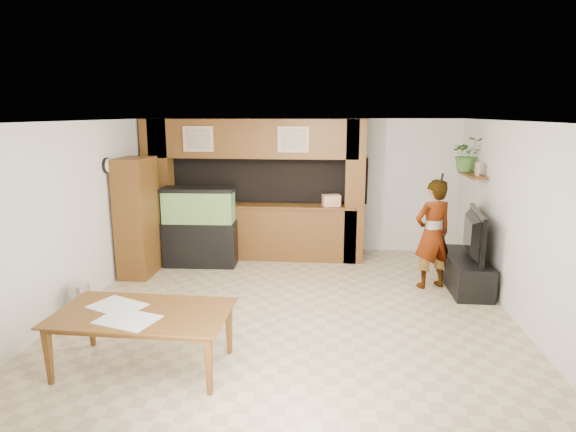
# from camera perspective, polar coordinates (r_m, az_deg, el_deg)

# --- Properties ---
(floor) EXTENTS (6.50, 6.50, 0.00)m
(floor) POSITION_cam_1_polar(r_m,az_deg,el_deg) (6.80, 0.25, -11.32)
(floor) COLOR tan
(floor) RESTS_ON ground
(ceiling) EXTENTS (6.50, 6.50, 0.00)m
(ceiling) POSITION_cam_1_polar(r_m,az_deg,el_deg) (6.24, 0.27, 11.16)
(ceiling) COLOR white
(ceiling) RESTS_ON wall_back
(wall_back) EXTENTS (6.00, 0.00, 6.00)m
(wall_back) POSITION_cam_1_polar(r_m,az_deg,el_deg) (9.58, 2.01, 3.69)
(wall_back) COLOR beige
(wall_back) RESTS_ON floor
(wall_left) EXTENTS (0.00, 6.50, 6.50)m
(wall_left) POSITION_cam_1_polar(r_m,az_deg,el_deg) (7.30, -23.92, -0.03)
(wall_left) COLOR beige
(wall_left) RESTS_ON floor
(wall_right) EXTENTS (0.00, 6.50, 6.50)m
(wall_right) POSITION_cam_1_polar(r_m,az_deg,el_deg) (6.82, 26.24, -1.03)
(wall_right) COLOR beige
(wall_right) RESTS_ON floor
(partition) EXTENTS (4.20, 0.99, 2.60)m
(partition) POSITION_cam_1_polar(r_m,az_deg,el_deg) (9.08, -4.22, 3.28)
(partition) COLOR brown
(partition) RESTS_ON floor
(wall_clock) EXTENTS (0.05, 0.25, 0.25)m
(wall_clock) POSITION_cam_1_polar(r_m,az_deg,el_deg) (8.07, -20.64, 5.63)
(wall_clock) COLOR black
(wall_clock) RESTS_ON wall_left
(wall_shelf) EXTENTS (0.25, 0.90, 0.04)m
(wall_shelf) POSITION_cam_1_polar(r_m,az_deg,el_deg) (8.54, 21.00, 4.56)
(wall_shelf) COLOR brown
(wall_shelf) RESTS_ON wall_right
(pantry_cabinet) EXTENTS (0.50, 0.81, 1.99)m
(pantry_cabinet) POSITION_cam_1_polar(r_m,az_deg,el_deg) (8.44, -17.43, -0.14)
(pantry_cabinet) COLOR brown
(pantry_cabinet) RESTS_ON floor
(trash_can) EXTENTS (0.27, 0.27, 0.49)m
(trash_can) POSITION_cam_1_polar(r_m,az_deg,el_deg) (7.07, -23.41, -9.28)
(trash_can) COLOR #B2B2B7
(trash_can) RESTS_ON floor
(aquarium) EXTENTS (1.28, 0.48, 1.42)m
(aquarium) POSITION_cam_1_polar(r_m,az_deg,el_deg) (8.73, -10.43, -1.39)
(aquarium) COLOR black
(aquarium) RESTS_ON floor
(tv_stand) EXTENTS (0.54, 1.48, 0.49)m
(tv_stand) POSITION_cam_1_polar(r_m,az_deg,el_deg) (8.13, 20.15, -6.23)
(tv_stand) COLOR black
(tv_stand) RESTS_ON floor
(television) EXTENTS (0.33, 1.31, 0.75)m
(television) POSITION_cam_1_polar(r_m,az_deg,el_deg) (7.97, 20.47, -1.99)
(television) COLOR black
(television) RESTS_ON tv_stand
(photo_frame) EXTENTS (0.04, 0.16, 0.21)m
(photo_frame) POSITION_cam_1_polar(r_m,az_deg,el_deg) (8.28, 21.53, 5.19)
(photo_frame) COLOR tan
(photo_frame) RESTS_ON wall_shelf
(potted_plant) EXTENTS (0.54, 0.47, 0.59)m
(potted_plant) POSITION_cam_1_polar(r_m,az_deg,el_deg) (8.77, 20.48, 6.87)
(potted_plant) COLOR #3C6B2B
(potted_plant) RESTS_ON wall_shelf
(person) EXTENTS (0.74, 0.63, 1.72)m
(person) POSITION_cam_1_polar(r_m,az_deg,el_deg) (7.80, 16.76, -2.07)
(person) COLOR #9A8654
(person) RESTS_ON floor
(microphone) EXTENTS (0.03, 0.09, 0.15)m
(microphone) POSITION_cam_1_polar(r_m,az_deg,el_deg) (7.49, 17.79, 4.32)
(microphone) COLOR black
(microphone) RESTS_ON person
(dining_table) EXTENTS (1.86, 1.06, 0.65)m
(dining_table) POSITION_cam_1_polar(r_m,az_deg,el_deg) (5.51, -16.83, -14.05)
(dining_table) COLOR brown
(dining_table) RESTS_ON floor
(newspaper_a) EXTENTS (0.68, 0.57, 0.01)m
(newspaper_a) POSITION_cam_1_polar(r_m,az_deg,el_deg) (5.25, -18.49, -11.56)
(newspaper_a) COLOR silver
(newspaper_a) RESTS_ON dining_table
(newspaper_b) EXTENTS (0.68, 0.60, 0.01)m
(newspaper_b) POSITION_cam_1_polar(r_m,az_deg,el_deg) (5.63, -19.57, -10.01)
(newspaper_b) COLOR silver
(newspaper_b) RESTS_ON dining_table
(counter_box) EXTENTS (0.35, 0.28, 0.21)m
(counter_box) POSITION_cam_1_polar(r_m,az_deg,el_deg) (8.80, 5.14, 1.87)
(counter_box) COLOR tan
(counter_box) RESTS_ON partition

